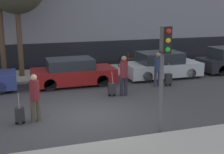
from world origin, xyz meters
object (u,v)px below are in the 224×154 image
object	(u,v)px
trolley_left	(20,114)
pedestrian_center	(124,73)
traffic_light	(164,59)
pedestrian_left	(35,95)
trolley_center	(112,89)
parked_car_2	(162,66)
parked_bicycle	(131,62)
trolley_right	(168,79)
parked_car_1	(73,73)
pedestrian_right	(158,67)

from	to	relation	value
trolley_left	pedestrian_center	world-z (taller)	pedestrian_center
traffic_light	pedestrian_left	bearing A→B (deg)	147.51
pedestrian_center	trolley_center	world-z (taller)	pedestrian_center
parked_car_2	pedestrian_left	distance (m)	8.61
pedestrian_left	pedestrian_center	world-z (taller)	pedestrian_center
trolley_left	parked_bicycle	xyz separation A→B (m)	(6.91, 7.23, 0.14)
trolley_center	trolley_right	bearing A→B (deg)	14.27
parked_car_1	pedestrian_right	bearing A→B (deg)	-21.25
parked_car_1	pedestrian_left	xyz separation A→B (m)	(-2.20, -4.56, 0.33)
trolley_right	traffic_light	world-z (taller)	traffic_light
parked_car_1	trolley_right	bearing A→B (deg)	-20.32
traffic_light	parked_bicycle	xyz separation A→B (m)	(2.67, 9.51, -1.95)
parked_car_2	traffic_light	world-z (taller)	traffic_light
parked_car_2	trolley_right	xyz separation A→B (m)	(-0.52, -1.78, -0.30)
pedestrian_center	parked_bicycle	distance (m)	5.66
parked_car_2	pedestrian_left	xyz separation A→B (m)	(-7.23, -4.67, 0.30)
parked_car_1	pedestrian_left	bearing A→B (deg)	-115.74
pedestrian_left	parked_bicycle	xyz separation A→B (m)	(6.36, 7.16, -0.48)
parked_car_2	traffic_light	distance (m)	8.06
parked_car_2	pedestrian_center	xyz separation A→B (m)	(-3.20, -2.64, 0.36)
pedestrian_left	pedestrian_center	bearing A→B (deg)	19.47
pedestrian_left	trolley_center	xyz separation A→B (m)	(3.48, 2.07, -0.61)
trolley_right	parked_bicycle	world-z (taller)	trolley_right
trolley_left	pedestrian_right	distance (m)	7.42
parked_bicycle	traffic_light	bearing A→B (deg)	-105.70
pedestrian_left	pedestrian_center	xyz separation A→B (m)	(4.02, 2.03, 0.07)
trolley_center	trolley_right	world-z (taller)	trolley_right
parked_car_2	trolley_center	world-z (taller)	parked_car_2
parked_car_1	trolley_center	bearing A→B (deg)	-62.89
pedestrian_center	parked_car_2	bearing A→B (deg)	44.05
trolley_left	pedestrian_right	bearing A→B (deg)	24.69
pedestrian_left	parked_bicycle	bearing A→B (deg)	41.06
parked_car_1	trolley_left	world-z (taller)	parked_car_1
trolley_left	parked_bicycle	size ratio (longest dim) A/B	0.64
parked_car_2	trolley_right	bearing A→B (deg)	-106.22
parked_bicycle	pedestrian_center	bearing A→B (deg)	-114.53
parked_car_2	parked_bicycle	bearing A→B (deg)	109.16
traffic_light	parked_bicycle	world-z (taller)	traffic_light
traffic_light	parked_car_1	bearing A→B (deg)	102.18
pedestrian_center	trolley_right	bearing A→B (deg)	22.37
pedestrian_center	trolley_right	distance (m)	2.90
parked_car_2	pedestrian_right	world-z (taller)	pedestrian_right
parked_car_2	pedestrian_center	size ratio (longest dim) A/B	2.32
parked_car_2	trolley_center	distance (m)	4.57
pedestrian_center	trolley_center	size ratio (longest dim) A/B	1.58
parked_car_1	pedestrian_right	world-z (taller)	pedestrian_right
trolley_left	traffic_light	bearing A→B (deg)	-28.30
pedestrian_left	parked_bicycle	world-z (taller)	pedestrian_left
trolley_left	pedestrian_right	xyz separation A→B (m)	(6.72, 3.09, 0.61)
pedestrian_right	traffic_light	xyz separation A→B (m)	(-2.48, -5.37, 1.48)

